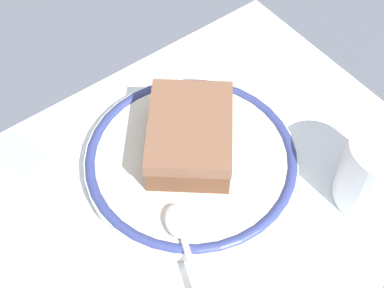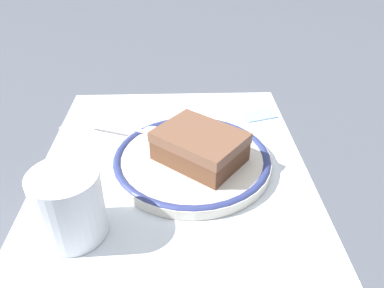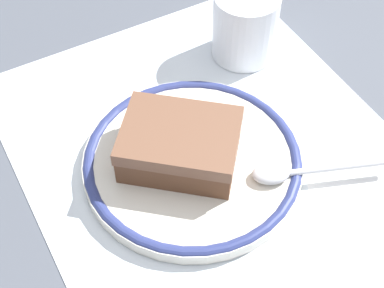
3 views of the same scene
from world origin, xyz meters
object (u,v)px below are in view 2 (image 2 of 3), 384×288
Objects in this scene: sugar_packet at (259,114)px; plate at (192,160)px; cake_slice at (200,146)px; spoon at (143,130)px; napkin at (112,117)px; cup at (70,208)px.

plate is at bearing 138.83° from sugar_packet.
cake_slice is 1.01× the size of spoon.
plate reaches higher than napkin.
spoon is at bearing 110.93° from sugar_packet.
cup is (-0.11, 0.12, 0.02)m from plate.
cup reaches higher than spoon.
cup reaches higher than cake_slice.
spoon is 1.70× the size of cup.
spoon is 0.18m from cup.
spoon is at bearing -141.28° from napkin.
spoon is 0.09m from napkin.
cup is at bearing 128.05° from cake_slice.
plate is at bearing -136.46° from napkin.
plate is 0.18m from napkin.
cup reaches higher than sugar_packet.
plate is 1.58× the size of cake_slice.
plate reaches higher than sugar_packet.
spoon reaches higher than sugar_packet.
spoon is 0.19m from sugar_packet.
sugar_packet is at bearing -69.07° from spoon.
cup reaches higher than napkin.
spoon is at bearing -19.26° from cup.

